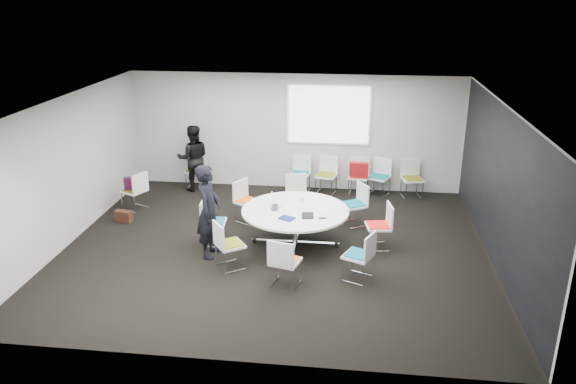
# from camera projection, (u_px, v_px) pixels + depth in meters

# --- Properties ---
(room_shell) EXTENTS (8.08, 7.08, 2.88)m
(room_shell) POSITION_uv_depth(u_px,v_px,m) (280.00, 179.00, 10.26)
(room_shell) COLOR black
(room_shell) RESTS_ON ground
(conference_table) EXTENTS (2.04, 2.04, 0.73)m
(conference_table) POSITION_uv_depth(u_px,v_px,m) (295.00, 220.00, 10.71)
(conference_table) COLOR silver
(conference_table) RESTS_ON ground
(projection_screen) EXTENTS (1.90, 0.03, 1.35)m
(projection_screen) POSITION_uv_depth(u_px,v_px,m) (329.00, 115.00, 13.25)
(projection_screen) COLOR white
(projection_screen) RESTS_ON room_shell
(chair_ring_a) EXTENTS (0.52, 0.53, 0.88)m
(chair_ring_a) POSITION_uv_depth(u_px,v_px,m) (378.00, 234.00, 10.67)
(chair_ring_a) COLOR silver
(chair_ring_a) RESTS_ON ground
(chair_ring_b) EXTENTS (0.62, 0.62, 0.88)m
(chair_ring_b) POSITION_uv_depth(u_px,v_px,m) (354.00, 212.00, 11.71)
(chair_ring_b) COLOR silver
(chair_ring_b) RESTS_ON ground
(chair_ring_c) EXTENTS (0.54, 0.53, 0.88)m
(chair_ring_c) POSITION_uv_depth(u_px,v_px,m) (297.00, 203.00, 12.21)
(chair_ring_c) COLOR silver
(chair_ring_c) RESTS_ON ground
(chair_ring_d) EXTENTS (0.62, 0.62, 0.88)m
(chair_ring_d) POSITION_uv_depth(u_px,v_px,m) (248.00, 209.00, 11.88)
(chair_ring_d) COLOR silver
(chair_ring_d) RESTS_ON ground
(chair_ring_e) EXTENTS (0.49, 0.50, 0.88)m
(chair_ring_e) POSITION_uv_depth(u_px,v_px,m) (214.00, 230.00, 10.84)
(chair_ring_e) COLOR silver
(chair_ring_e) RESTS_ON ground
(chair_ring_f) EXTENTS (0.63, 0.63, 0.88)m
(chair_ring_f) POSITION_uv_depth(u_px,v_px,m) (230.00, 253.00, 9.91)
(chair_ring_f) COLOR silver
(chair_ring_f) RESTS_ON ground
(chair_ring_g) EXTENTS (0.56, 0.55, 0.88)m
(chair_ring_g) POSITION_uv_depth(u_px,v_px,m) (285.00, 271.00, 9.30)
(chair_ring_g) COLOR silver
(chair_ring_g) RESTS_ON ground
(chair_ring_h) EXTENTS (0.60, 0.60, 0.88)m
(chair_ring_h) POSITION_uv_depth(u_px,v_px,m) (358.00, 265.00, 9.51)
(chair_ring_h) COLOR silver
(chair_ring_h) RESTS_ON ground
(chair_back_a) EXTENTS (0.52, 0.51, 0.88)m
(chair_back_a) POSITION_uv_depth(u_px,v_px,m) (300.00, 181.00, 13.59)
(chair_back_a) COLOR silver
(chair_back_a) RESTS_ON ground
(chair_back_b) EXTENTS (0.55, 0.54, 0.88)m
(chair_back_b) POSITION_uv_depth(u_px,v_px,m) (326.00, 182.00, 13.51)
(chair_back_b) COLOR silver
(chair_back_b) RESTS_ON ground
(chair_back_c) EXTENTS (0.52, 0.51, 0.88)m
(chair_back_c) POSITION_uv_depth(u_px,v_px,m) (358.00, 183.00, 13.43)
(chair_back_c) COLOR silver
(chair_back_c) RESTS_ON ground
(chair_back_d) EXTENTS (0.61, 0.60, 0.88)m
(chair_back_d) POSITION_uv_depth(u_px,v_px,m) (379.00, 184.00, 13.38)
(chair_back_d) COLOR silver
(chair_back_d) RESTS_ON ground
(chair_back_e) EXTENTS (0.55, 0.54, 0.88)m
(chair_back_e) POSITION_uv_depth(u_px,v_px,m) (412.00, 186.00, 13.25)
(chair_back_e) COLOR silver
(chair_back_e) RESTS_ON ground
(chair_spare_left) EXTENTS (0.60, 0.60, 0.88)m
(chair_spare_left) POSITION_uv_depth(u_px,v_px,m) (135.00, 198.00, 12.50)
(chair_spare_left) COLOR silver
(chair_spare_left) RESTS_ON ground
(chair_person_back) EXTENTS (0.46, 0.45, 0.88)m
(chair_person_back) POSITION_uv_depth(u_px,v_px,m) (196.00, 177.00, 13.88)
(chair_person_back) COLOR silver
(chair_person_back) RESTS_ON ground
(person_main) EXTENTS (0.44, 0.65, 1.75)m
(person_main) POSITION_uv_depth(u_px,v_px,m) (209.00, 211.00, 10.17)
(person_main) COLOR black
(person_main) RESTS_ON ground
(person_back) EXTENTS (0.93, 0.82, 1.62)m
(person_back) POSITION_uv_depth(u_px,v_px,m) (193.00, 158.00, 13.54)
(person_back) COLOR black
(person_back) RESTS_ON ground
(laptop) EXTENTS (0.24, 0.35, 0.03)m
(laptop) POSITION_uv_depth(u_px,v_px,m) (277.00, 207.00, 10.72)
(laptop) COLOR #333338
(laptop) RESTS_ON conference_table
(laptop_lid) EXTENTS (0.05, 0.30, 0.22)m
(laptop_lid) POSITION_uv_depth(u_px,v_px,m) (272.00, 200.00, 10.77)
(laptop_lid) COLOR silver
(laptop_lid) RESTS_ON conference_table
(notebook_black) EXTENTS (0.25, 0.32, 0.02)m
(notebook_black) POSITION_uv_depth(u_px,v_px,m) (308.00, 216.00, 10.33)
(notebook_black) COLOR black
(notebook_black) RESTS_ON conference_table
(tablet_folio) EXTENTS (0.32, 0.29, 0.03)m
(tablet_folio) POSITION_uv_depth(u_px,v_px,m) (287.00, 218.00, 10.21)
(tablet_folio) COLOR navy
(tablet_folio) RESTS_ON conference_table
(papers_right) EXTENTS (0.36, 0.36, 0.00)m
(papers_right) POSITION_uv_depth(u_px,v_px,m) (326.00, 204.00, 10.88)
(papers_right) COLOR white
(papers_right) RESTS_ON conference_table
(papers_front) EXTENTS (0.36, 0.31, 0.00)m
(papers_front) POSITION_uv_depth(u_px,v_px,m) (328.00, 214.00, 10.42)
(papers_front) COLOR silver
(papers_front) RESTS_ON conference_table
(cup) EXTENTS (0.08, 0.08, 0.09)m
(cup) POSITION_uv_depth(u_px,v_px,m) (302.00, 199.00, 11.02)
(cup) COLOR white
(cup) RESTS_ON conference_table
(phone) EXTENTS (0.15, 0.10, 0.01)m
(phone) POSITION_uv_depth(u_px,v_px,m) (322.00, 218.00, 10.24)
(phone) COLOR black
(phone) RESTS_ON conference_table
(maroon_bag) EXTENTS (0.42, 0.26, 0.28)m
(maroon_bag) POSITION_uv_depth(u_px,v_px,m) (133.00, 183.00, 12.39)
(maroon_bag) COLOR #40112B
(maroon_bag) RESTS_ON chair_spare_left
(brown_bag) EXTENTS (0.39, 0.23, 0.24)m
(brown_bag) POSITION_uv_depth(u_px,v_px,m) (124.00, 216.00, 11.91)
(brown_bag) COLOR #381D11
(brown_bag) RESTS_ON ground
(red_jacket) EXTENTS (0.45, 0.19, 0.36)m
(red_jacket) POSITION_uv_depth(u_px,v_px,m) (359.00, 169.00, 13.07)
(red_jacket) COLOR #AF151A
(red_jacket) RESTS_ON chair_back_c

